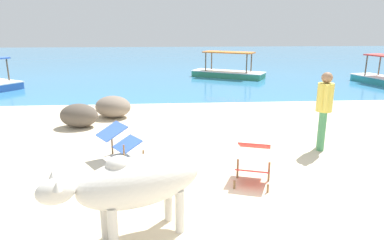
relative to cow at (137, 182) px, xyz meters
The scene contains 9 objects.
sand_beach 1.56m from the cow, 21.31° to the left, with size 18.00×14.00×0.04m, color beige.
water_surface 22.55m from the cow, 86.75° to the left, with size 60.00×36.00×0.03m, color teal.
cow is the anchor object (origin of this frame).
deck_chair_near 2.77m from the cow, 101.87° to the left, with size 0.93×0.86×0.68m.
deck_chair_far 2.30m from the cow, 39.05° to the left, with size 0.75×0.89×0.68m.
person_standing 4.57m from the cow, 38.64° to the left, with size 0.32×0.48×1.62m.
shore_rock_large 5.96m from the cow, 101.21° to the left, with size 1.02×0.85×0.61m, color gray.
shore_rock_medium 5.27m from the cow, 110.95° to the left, with size 0.97×0.70×0.60m, color brown.
boat_green 13.97m from the cow, 75.49° to the left, with size 3.75×2.86×1.29m.
Camera 1 is at (-0.91, -4.23, 2.54)m, focal length 32.06 mm.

